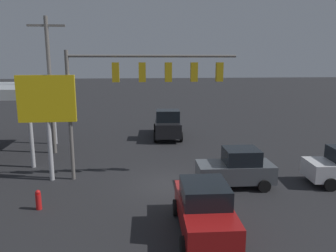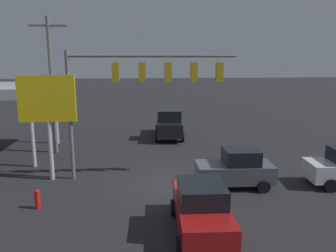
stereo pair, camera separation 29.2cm
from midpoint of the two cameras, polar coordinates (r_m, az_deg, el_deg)
name	(u,v)px [view 1 (the left image)]	position (r m, az deg, el deg)	size (l,w,h in m)	color
ground_plane	(172,184)	(17.19, 0.16, -10.15)	(200.00, 200.00, 0.00)	#262628
traffic_signal_assembly	(142,81)	(17.26, -5.08, 7.86)	(8.82, 0.43, 6.82)	slate
utility_pole	(50,83)	(23.33, -20.19, 7.07)	(2.40, 0.26, 9.09)	slate
price_sign	(47,104)	(17.96, -20.79, 3.67)	(2.91, 0.27, 5.58)	#B7B7BC
sedan_far	(204,208)	(12.51, 5.64, -14.06)	(2.16, 4.45, 1.93)	maroon
pickup_parked	(167,124)	(26.99, -0.41, 0.31)	(2.50, 5.31, 2.40)	black
hatchback_crossing	(236,168)	(16.99, 11.34, -7.24)	(3.85, 2.04, 1.97)	#474C51
fire_hydrant	(38,200)	(15.48, -22.15, -11.81)	(0.24, 0.24, 0.88)	red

